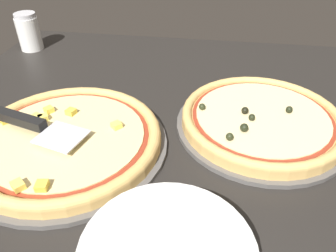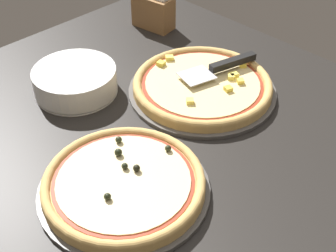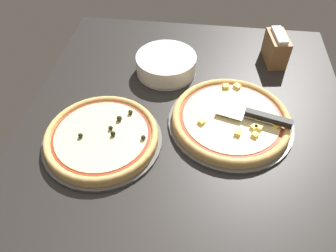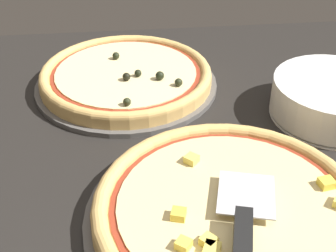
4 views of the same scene
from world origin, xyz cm
name	(u,v)px [view 2 (image 2 of 4)]	position (x,y,z in cm)	size (l,w,h in cm)	color
ground_plane	(169,122)	(0.00, 0.00, -1.80)	(124.23, 107.46, 3.60)	black
pizza_pan_front	(202,91)	(1.31, -14.26, 0.50)	(40.17, 40.17, 1.00)	#565451
pizza_front	(202,85)	(1.31, -14.28, 2.48)	(37.76, 37.76, 3.38)	#DBAD60
pizza_pan_back	(124,190)	(-11.47, 24.76, 0.50)	(36.69, 36.69, 1.00)	#565451
pizza_back	(124,183)	(-11.46, 24.75, 2.63)	(34.49, 34.49, 4.19)	#DBAD60
serving_spatula	(225,64)	(0.92, -23.10, 5.21)	(10.78, 23.62, 2.00)	silver
plate_stack	(75,81)	(25.73, 9.86, 3.50)	(22.44, 22.44, 7.00)	white
napkin_holder	(153,11)	(38.29, -31.15, 5.71)	(14.23, 8.71, 12.03)	olive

